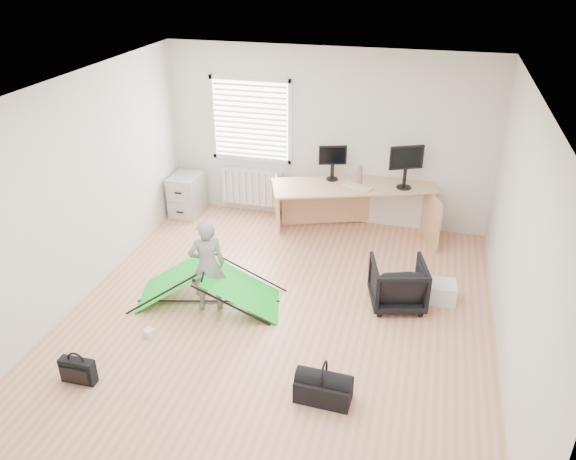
% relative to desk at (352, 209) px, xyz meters
% --- Properties ---
extents(ground, '(5.50, 5.50, 0.00)m').
position_rel_desk_xyz_m(ground, '(-0.49, -2.32, -0.40)').
color(ground, tan).
rests_on(ground, ground).
extents(back_wall, '(5.00, 0.02, 2.70)m').
position_rel_desk_xyz_m(back_wall, '(-0.49, 0.43, 0.95)').
color(back_wall, silver).
rests_on(back_wall, ground).
extents(window, '(1.20, 0.06, 1.20)m').
position_rel_desk_xyz_m(window, '(-1.69, 0.39, 1.15)').
color(window, silver).
rests_on(window, back_wall).
extents(radiator, '(1.00, 0.12, 0.60)m').
position_rel_desk_xyz_m(radiator, '(-1.69, 0.35, 0.05)').
color(radiator, silver).
rests_on(radiator, back_wall).
extents(desk, '(2.49, 1.52, 0.81)m').
position_rel_desk_xyz_m(desk, '(0.00, 0.00, 0.00)').
color(desk, tan).
rests_on(desk, ground).
extents(filing_cabinet, '(0.46, 0.60, 0.68)m').
position_rel_desk_xyz_m(filing_cabinet, '(-2.69, -0.01, -0.06)').
color(filing_cabinet, '#A7AAAC').
rests_on(filing_cabinet, ground).
extents(monitor_left, '(0.42, 0.21, 0.40)m').
position_rel_desk_xyz_m(monitor_left, '(-0.34, 0.11, 0.60)').
color(monitor_left, black).
rests_on(monitor_left, desk).
extents(monitor_right, '(0.50, 0.31, 0.48)m').
position_rel_desk_xyz_m(monitor_right, '(0.73, 0.06, 0.64)').
color(monitor_right, black).
rests_on(monitor_right, desk).
extents(keyboard, '(0.49, 0.33, 0.02)m').
position_rel_desk_xyz_m(keyboard, '(0.07, -0.07, 0.42)').
color(keyboard, beige).
rests_on(keyboard, desk).
extents(thermos, '(0.08, 0.08, 0.28)m').
position_rel_desk_xyz_m(thermos, '(0.08, 0.07, 0.54)').
color(thermos, '#A95E61').
rests_on(thermos, desk).
extents(office_chair, '(0.79, 0.80, 0.60)m').
position_rel_desk_xyz_m(office_chair, '(0.85, -1.74, -0.11)').
color(office_chair, black).
rests_on(office_chair, ground).
extents(person, '(0.52, 0.46, 1.19)m').
position_rel_desk_xyz_m(person, '(-1.36, -2.39, 0.19)').
color(person, gray).
rests_on(person, ground).
extents(kite, '(1.92, 1.21, 0.55)m').
position_rel_desk_xyz_m(kite, '(-1.42, -2.30, -0.13)').
color(kite, '#14D428').
rests_on(kite, ground).
extents(storage_crate, '(0.48, 0.35, 0.25)m').
position_rel_desk_xyz_m(storage_crate, '(1.33, -1.53, -0.28)').
color(storage_crate, white).
rests_on(storage_crate, ground).
extents(tote_bag, '(0.36, 0.25, 0.39)m').
position_rel_desk_xyz_m(tote_bag, '(-2.72, 0.31, -0.21)').
color(tote_bag, teal).
rests_on(tote_bag, ground).
extents(laptop_bag, '(0.37, 0.11, 0.28)m').
position_rel_desk_xyz_m(laptop_bag, '(-2.17, -3.95, -0.27)').
color(laptop_bag, black).
rests_on(laptop_bag, ground).
extents(white_box, '(0.12, 0.12, 0.10)m').
position_rel_desk_xyz_m(white_box, '(-1.82, -3.11, -0.36)').
color(white_box, silver).
rests_on(white_box, ground).
extents(duffel_bag, '(0.56, 0.30, 0.24)m').
position_rel_desk_xyz_m(duffel_bag, '(0.30, -3.57, -0.29)').
color(duffel_bag, black).
rests_on(duffel_bag, ground).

